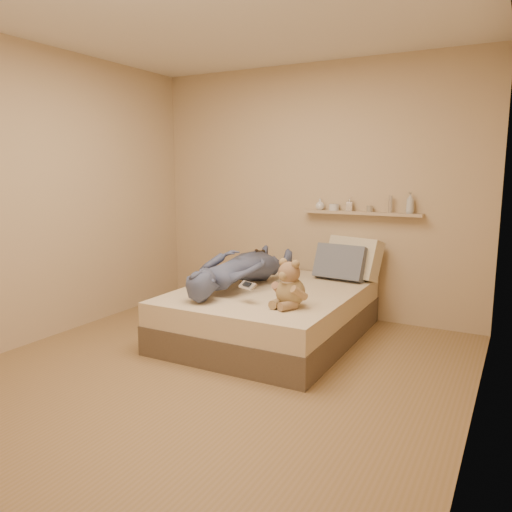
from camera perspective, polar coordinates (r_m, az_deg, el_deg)
The scene contains 10 objects.
room at distance 3.63m, azimuth -4.91°, elevation 6.25°, with size 3.80×3.80×3.80m.
bed at distance 4.62m, azimuth 1.66°, elevation -6.53°, with size 1.50×1.90×0.45m.
game_console at distance 4.07m, azimuth -0.98°, elevation -3.38°, with size 0.18×0.12×0.06m.
teddy_bear at distance 3.95m, azimuth 3.83°, elevation -3.57°, with size 0.31×0.32×0.39m.
dark_plush at distance 5.20m, azimuth 0.47°, elevation -0.85°, with size 0.17×0.17×0.26m.
pillow_cream at distance 5.09m, azimuth 11.05°, elevation -0.26°, with size 0.55×0.16×0.40m, color beige.
pillow_grey at distance 4.99m, azimuth 9.63°, elevation -0.77°, with size 0.50×0.14×0.34m, color slate.
person at distance 4.62m, azimuth -1.93°, elevation -1.38°, with size 0.54×1.49×0.36m, color #494F72.
wall_shelf at distance 5.10m, azimuth 11.92°, elevation 4.83°, with size 1.20×0.12×0.03m, color tan.
shelf_bottles at distance 5.10m, azimuth 11.79°, elevation 5.77°, with size 1.02×0.13×0.20m.
Camera 1 is at (1.99, -3.03, 1.52)m, focal length 35.00 mm.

